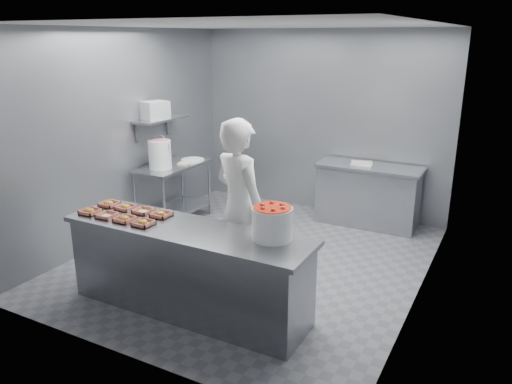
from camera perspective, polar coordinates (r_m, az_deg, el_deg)
floor at (r=6.32m, az=-0.41°, el=-7.73°), size 4.50×4.50×0.00m
ceiling at (r=5.72m, az=-0.48°, el=18.55°), size 4.50×4.50×0.00m
wall_back at (r=7.88m, az=7.48°, el=7.87°), size 4.00×0.04×2.80m
wall_left at (r=7.03m, az=-15.01°, el=6.27°), size 0.04×4.50×2.80m
wall_right at (r=5.24m, az=19.16°, el=2.22°), size 0.04×4.50×2.80m
service_counter at (r=5.10m, az=-7.78°, el=-8.74°), size 2.60×0.70×0.90m
prep_table at (r=7.44m, az=-9.42°, el=0.82°), size 0.60×1.20×0.90m
back_counter at (r=7.50m, az=12.66°, el=-0.34°), size 1.50×0.60×0.90m
wall_shelf at (r=7.33m, az=-10.86°, el=8.18°), size 0.35×0.90×0.03m
tray_0 at (r=5.53m, az=-18.45°, el=-2.10°), size 0.19×0.18×0.06m
tray_1 at (r=5.37m, az=-16.64°, el=-2.56°), size 0.19×0.18×0.04m
tray_2 at (r=5.21m, az=-14.77°, el=-2.98°), size 0.19×0.18×0.06m
tray_3 at (r=5.06m, az=-12.76°, el=-3.45°), size 0.19×0.18×0.06m
tray_4 at (r=5.72m, az=-16.44°, el=-1.29°), size 0.19×0.18×0.06m
tray_5 at (r=5.56m, az=-14.66°, el=-1.68°), size 0.19×0.18×0.06m
tray_6 at (r=5.40m, az=-12.75°, el=-2.12°), size 0.19×0.18×0.04m
tray_7 at (r=5.26m, az=-10.79°, el=-2.52°), size 0.19×0.18×0.06m
worker at (r=5.24m, az=-1.89°, el=-1.88°), size 0.82×0.68×1.91m
strawberry_tub at (r=4.56m, az=1.87°, el=-3.44°), size 0.37×0.37×0.31m
glaze_bucket at (r=7.13m, az=-10.93°, el=4.31°), size 0.33×0.31×0.48m
bucket_lid at (r=7.52m, az=-7.26°, el=3.64°), size 0.40×0.40×0.03m
rag at (r=7.36m, az=-8.27°, el=3.26°), size 0.18×0.16×0.02m
appliance at (r=7.23m, az=-11.47°, el=9.14°), size 0.39×0.41×0.25m
paper_stack at (r=7.41m, az=11.99°, el=3.22°), size 0.34×0.28×0.04m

